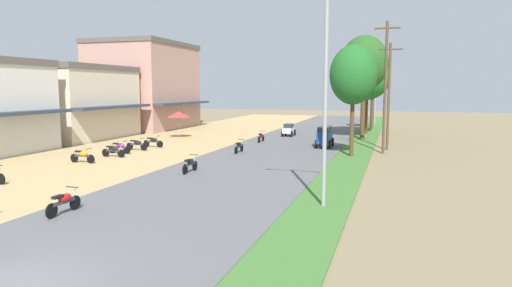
{
  "coord_description": "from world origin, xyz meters",
  "views": [
    {
      "loc": [
        8.45,
        -7.58,
        4.74
      ],
      "look_at": [
        0.1,
        18.91,
        1.3
      ],
      "focal_mm": 31.16,
      "sensor_mm": 36.0,
      "label": 1
    }
  ],
  "objects_px": {
    "motorbike_ahead_fourth": "(239,146)",
    "motorbike_ahead_fifth": "(261,136)",
    "streetlamp_mid": "(376,89)",
    "parked_motorbike_fourth": "(120,147)",
    "utility_pole_far": "(385,86)",
    "median_tree_second": "(364,64)",
    "median_tree_third": "(367,78)",
    "median_tree_nearest": "(353,75)",
    "car_hatchback_white": "(289,129)",
    "parked_motorbike_sixth": "(153,141)",
    "parked_motorbike_second": "(83,155)",
    "parked_motorbike_fifth": "(137,144)",
    "car_van_blue": "(325,136)",
    "motorbike_ahead_third": "(190,164)",
    "median_tree_fourth": "(373,82)",
    "streetlamp_near": "(326,85)",
    "vendor_umbrella": "(179,114)",
    "parked_motorbike_third": "(114,150)",
    "utility_pole_near": "(389,95)",
    "motorbike_ahead_second": "(64,201)"
  },
  "relations": [
    {
      "from": "streetlamp_near",
      "to": "utility_pole_far",
      "type": "relative_size",
      "value": 0.88
    },
    {
      "from": "car_van_blue",
      "to": "parked_motorbike_third",
      "type": "bearing_deg",
      "value": -144.27
    },
    {
      "from": "parked_motorbike_sixth",
      "to": "streetlamp_near",
      "type": "height_order",
      "value": "streetlamp_near"
    },
    {
      "from": "utility_pole_near",
      "to": "parked_motorbike_fourth",
      "type": "bearing_deg",
      "value": -155.56
    },
    {
      "from": "median_tree_nearest",
      "to": "motorbike_ahead_fourth",
      "type": "distance_m",
      "value": 9.5
    },
    {
      "from": "parked_motorbike_second",
      "to": "parked_motorbike_third",
      "type": "relative_size",
      "value": 1.0
    },
    {
      "from": "motorbike_ahead_second",
      "to": "car_van_blue",
      "type": "bearing_deg",
      "value": 73.81
    },
    {
      "from": "median_tree_fourth",
      "to": "motorbike_ahead_fifth",
      "type": "xyz_separation_m",
      "value": [
        -8.56,
        -16.52,
        -4.95
      ]
    },
    {
      "from": "median_tree_nearest",
      "to": "car_hatchback_white",
      "type": "xyz_separation_m",
      "value": [
        -7.17,
        11.39,
        -4.91
      ]
    },
    {
      "from": "car_hatchback_white",
      "to": "median_tree_nearest",
      "type": "bearing_deg",
      "value": -57.79
    },
    {
      "from": "median_tree_third",
      "to": "utility_pole_far",
      "type": "height_order",
      "value": "utility_pole_far"
    },
    {
      "from": "streetlamp_near",
      "to": "car_van_blue",
      "type": "bearing_deg",
      "value": 98.61
    },
    {
      "from": "parked_motorbike_fifth",
      "to": "motorbike_ahead_second",
      "type": "relative_size",
      "value": 1.0
    },
    {
      "from": "median_tree_second",
      "to": "utility_pole_far",
      "type": "height_order",
      "value": "median_tree_second"
    },
    {
      "from": "parked_motorbike_third",
      "to": "parked_motorbike_sixth",
      "type": "xyz_separation_m",
      "value": [
        -0.11,
        5.42,
        0.0
      ]
    },
    {
      "from": "median_tree_third",
      "to": "motorbike_ahead_third",
      "type": "xyz_separation_m",
      "value": [
        -7.89,
        -25.41,
        -5.25
      ]
    },
    {
      "from": "median_tree_second",
      "to": "streetlamp_near",
      "type": "distance_m",
      "value": 24.98
    },
    {
      "from": "utility_pole_far",
      "to": "utility_pole_near",
      "type": "bearing_deg",
      "value": 83.72
    },
    {
      "from": "median_tree_third",
      "to": "median_tree_second",
      "type": "bearing_deg",
      "value": -89.42
    },
    {
      "from": "parked_motorbike_fourth",
      "to": "motorbike_ahead_fifth",
      "type": "xyz_separation_m",
      "value": [
        7.76,
        9.73,
        0.02
      ]
    },
    {
      "from": "car_van_blue",
      "to": "motorbike_ahead_third",
      "type": "distance_m",
      "value": 14.09
    },
    {
      "from": "motorbike_ahead_fourth",
      "to": "motorbike_ahead_second",
      "type": "bearing_deg",
      "value": -92.9
    },
    {
      "from": "streetlamp_mid",
      "to": "motorbike_ahead_second",
      "type": "bearing_deg",
      "value": -100.83
    },
    {
      "from": "motorbike_ahead_fourth",
      "to": "motorbike_ahead_fifth",
      "type": "relative_size",
      "value": 1.0
    },
    {
      "from": "motorbike_ahead_third",
      "to": "car_hatchback_white",
      "type": "bearing_deg",
      "value": 87.64
    },
    {
      "from": "parked_motorbike_fourth",
      "to": "utility_pole_far",
      "type": "distance_m",
      "value": 19.72
    },
    {
      "from": "streetlamp_mid",
      "to": "parked_motorbike_fourth",
      "type": "bearing_deg",
      "value": -116.19
    },
    {
      "from": "parked_motorbike_third",
      "to": "vendor_umbrella",
      "type": "distance_m",
      "value": 12.46
    },
    {
      "from": "parked_motorbike_third",
      "to": "parked_motorbike_fourth",
      "type": "xyz_separation_m",
      "value": [
        -0.6,
        1.58,
        0.0
      ]
    },
    {
      "from": "car_hatchback_white",
      "to": "vendor_umbrella",
      "type": "bearing_deg",
      "value": -154.98
    },
    {
      "from": "utility_pole_far",
      "to": "car_van_blue",
      "type": "bearing_deg",
      "value": 160.98
    },
    {
      "from": "median_tree_third",
      "to": "median_tree_fourth",
      "type": "bearing_deg",
      "value": 86.91
    },
    {
      "from": "parked_motorbike_third",
      "to": "motorbike_ahead_third",
      "type": "relative_size",
      "value": 1.0
    },
    {
      "from": "parked_motorbike_third",
      "to": "vendor_umbrella",
      "type": "relative_size",
      "value": 0.71
    },
    {
      "from": "median_tree_nearest",
      "to": "streetlamp_mid",
      "type": "bearing_deg",
      "value": 89.58
    },
    {
      "from": "parked_motorbike_second",
      "to": "median_tree_third",
      "type": "relative_size",
      "value": 0.22
    },
    {
      "from": "streetlamp_mid",
      "to": "streetlamp_near",
      "type": "bearing_deg",
      "value": -90.0
    },
    {
      "from": "vendor_umbrella",
      "to": "car_van_blue",
      "type": "distance_m",
      "value": 14.73
    },
    {
      "from": "parked_motorbike_third",
      "to": "median_tree_nearest",
      "type": "xyz_separation_m",
      "value": [
        15.52,
        5.4,
        5.1
      ]
    },
    {
      "from": "median_tree_third",
      "to": "car_hatchback_white",
      "type": "distance_m",
      "value": 10.06
    },
    {
      "from": "parked_motorbike_sixth",
      "to": "utility_pole_far",
      "type": "xyz_separation_m",
      "value": [
        17.7,
        2.4,
        4.39
      ]
    },
    {
      "from": "parked_motorbike_fifth",
      "to": "motorbike_ahead_fourth",
      "type": "xyz_separation_m",
      "value": [
        7.92,
        1.0,
        0.02
      ]
    },
    {
      "from": "streetlamp_mid",
      "to": "median_tree_third",
      "type": "bearing_deg",
      "value": -91.48
    },
    {
      "from": "median_tree_second",
      "to": "motorbike_ahead_third",
      "type": "bearing_deg",
      "value": -111.62
    },
    {
      "from": "parked_motorbike_fifth",
      "to": "utility_pole_far",
      "type": "height_order",
      "value": "utility_pole_far"
    },
    {
      "from": "streetlamp_mid",
      "to": "motorbike_ahead_fifth",
      "type": "xyz_separation_m",
      "value": [
        -8.57,
        -23.48,
        -4.19
      ]
    },
    {
      "from": "parked_motorbike_third",
      "to": "utility_pole_near",
      "type": "height_order",
      "value": "utility_pole_near"
    },
    {
      "from": "utility_pole_near",
      "to": "median_tree_nearest",
      "type": "bearing_deg",
      "value": -116.84
    },
    {
      "from": "parked_motorbike_second",
      "to": "motorbike_ahead_fifth",
      "type": "height_order",
      "value": "motorbike_ahead_fifth"
    },
    {
      "from": "parked_motorbike_third",
      "to": "parked_motorbike_fifth",
      "type": "xyz_separation_m",
      "value": [
        -0.37,
        3.49,
        0.0
      ]
    }
  ]
}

